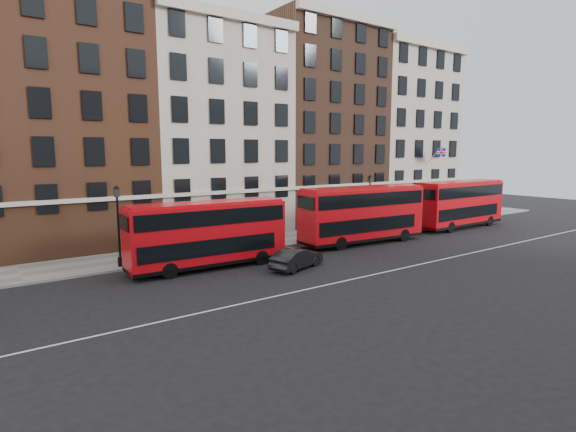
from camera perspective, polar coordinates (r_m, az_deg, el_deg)
ground at (r=29.03m, az=5.88°, el=-7.01°), size 120.00×120.00×0.00m
pavement at (r=37.35m, az=-4.76°, el=-3.45°), size 80.00×5.00×0.15m
kerb at (r=35.26m, az=-2.70°, el=-4.12°), size 80.00×0.30×0.16m
road_centre_line at (r=27.62m, az=8.63°, el=-7.85°), size 70.00×0.12×0.01m
building_terrace at (r=43.07m, az=-10.37°, el=11.58°), size 64.00×11.95×22.00m
bus_b at (r=29.65m, az=-10.21°, el=-2.12°), size 10.53×2.95×4.38m
bus_c at (r=37.59m, az=9.40°, el=0.35°), size 11.44×3.49×4.74m
bus_d at (r=47.96m, az=20.96°, el=1.56°), size 11.21×2.90×4.69m
car_front at (r=29.41m, az=1.12°, el=-5.37°), size 4.45×2.71×1.38m
lamp_post_left at (r=30.95m, az=-20.75°, el=-0.73°), size 0.44×0.44×5.33m
lamp_post_right at (r=42.73m, az=10.33°, el=1.99°), size 0.44×0.44×5.33m
traffic_light at (r=53.37m, az=20.99°, el=2.10°), size 0.25×0.45×3.27m
iron_railings at (r=39.12m, az=-6.41°, el=-2.09°), size 6.60×0.06×1.00m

